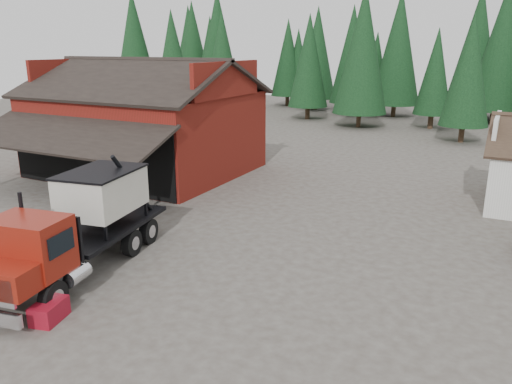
% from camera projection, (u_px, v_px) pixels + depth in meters
% --- Properties ---
extents(ground, '(120.00, 120.00, 0.00)m').
position_uv_depth(ground, '(210.00, 258.00, 19.17)').
color(ground, '#473F38').
rests_on(ground, ground).
extents(red_barn, '(12.80, 13.63, 7.18)m').
position_uv_depth(red_barn, '(146.00, 130.00, 31.68)').
color(red_barn, maroon).
rests_on(red_barn, ground).
extents(conifer_backdrop, '(76.00, 16.00, 16.00)m').
position_uv_depth(conifer_backdrop, '(414.00, 119.00, 54.98)').
color(conifer_backdrop, black).
rests_on(conifer_backdrop, ground).
extents(near_pine_a, '(4.40, 4.40, 11.40)m').
position_uv_depth(near_pine_a, '(173.00, 60.00, 50.90)').
color(near_pine_a, '#382619').
rests_on(near_pine_a, ground).
extents(near_pine_b, '(3.96, 3.96, 10.40)m').
position_uv_depth(near_pine_b, '(469.00, 71.00, 40.45)').
color(near_pine_b, '#382619').
rests_on(near_pine_b, ground).
extents(near_pine_d, '(5.28, 5.28, 13.40)m').
position_uv_depth(near_pine_d, '(363.00, 50.00, 47.82)').
color(near_pine_d, '#382619').
rests_on(near_pine_d, ground).
extents(feed_truck, '(3.78, 8.92, 3.91)m').
position_uv_depth(feed_truck, '(80.00, 223.00, 17.65)').
color(feed_truck, black).
rests_on(feed_truck, ground).
extents(equip_box, '(0.95, 1.24, 0.60)m').
position_uv_depth(equip_box, '(49.00, 311.00, 14.76)').
color(equip_box, maroon).
rests_on(equip_box, ground).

